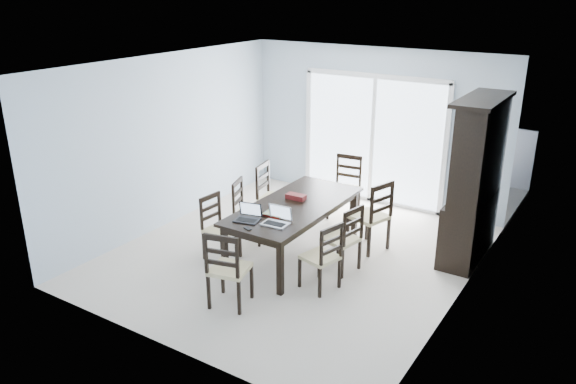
# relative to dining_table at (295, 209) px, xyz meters

# --- Properties ---
(floor) EXTENTS (5.00, 5.00, 0.00)m
(floor) POSITION_rel_dining_table_xyz_m (0.00, 0.00, -0.67)
(floor) COLOR silver
(floor) RESTS_ON ground
(ceiling) EXTENTS (5.00, 5.00, 0.00)m
(ceiling) POSITION_rel_dining_table_xyz_m (0.00, 0.00, 1.93)
(ceiling) COLOR white
(ceiling) RESTS_ON back_wall
(back_wall) EXTENTS (4.50, 0.02, 2.60)m
(back_wall) POSITION_rel_dining_table_xyz_m (0.00, 2.50, 0.63)
(back_wall) COLOR #ACBDCD
(back_wall) RESTS_ON floor
(wall_left) EXTENTS (0.02, 5.00, 2.60)m
(wall_left) POSITION_rel_dining_table_xyz_m (-2.25, 0.00, 0.63)
(wall_left) COLOR #ACBDCD
(wall_left) RESTS_ON floor
(wall_right) EXTENTS (0.02, 5.00, 2.60)m
(wall_right) POSITION_rel_dining_table_xyz_m (2.25, 0.00, 0.63)
(wall_right) COLOR #ACBDCD
(wall_right) RESTS_ON floor
(balcony) EXTENTS (4.50, 2.00, 0.10)m
(balcony) POSITION_rel_dining_table_xyz_m (0.00, 3.50, -0.72)
(balcony) COLOR gray
(balcony) RESTS_ON ground
(railing) EXTENTS (4.50, 0.06, 1.10)m
(railing) POSITION_rel_dining_table_xyz_m (0.00, 4.50, -0.12)
(railing) COLOR #99999E
(railing) RESTS_ON balcony
(dining_table) EXTENTS (1.00, 2.20, 0.75)m
(dining_table) POSITION_rel_dining_table_xyz_m (0.00, 0.00, 0.00)
(dining_table) COLOR black
(dining_table) RESTS_ON floor
(china_hutch) EXTENTS (0.50, 1.38, 2.20)m
(china_hutch) POSITION_rel_dining_table_xyz_m (2.02, 1.25, 0.40)
(china_hutch) COLOR black
(china_hutch) RESTS_ON floor
(sliding_door) EXTENTS (2.52, 0.05, 2.18)m
(sliding_door) POSITION_rel_dining_table_xyz_m (0.00, 2.48, 0.41)
(sliding_door) COLOR silver
(sliding_door) RESTS_ON floor
(chair_left_near) EXTENTS (0.42, 0.41, 1.02)m
(chair_left_near) POSITION_rel_dining_table_xyz_m (-0.86, -0.62, -0.13)
(chair_left_near) COLOR black
(chair_left_near) RESTS_ON floor
(chair_left_mid) EXTENTS (0.51, 0.50, 1.05)m
(chair_left_mid) POSITION_rel_dining_table_xyz_m (-0.87, 0.03, -0.12)
(chair_left_mid) COLOR black
(chair_left_mid) RESTS_ON floor
(chair_left_far) EXTENTS (0.51, 0.50, 1.16)m
(chair_left_far) POSITION_rel_dining_table_xyz_m (-0.83, 0.62, -0.06)
(chair_left_far) COLOR black
(chair_left_far) RESTS_ON floor
(chair_right_near) EXTENTS (0.48, 0.47, 1.02)m
(chair_right_near) POSITION_rel_dining_table_xyz_m (0.82, -0.62, -0.13)
(chair_right_near) COLOR black
(chair_right_near) RESTS_ON floor
(chair_right_mid) EXTENTS (0.48, 0.47, 1.05)m
(chair_right_mid) POSITION_rel_dining_table_xyz_m (0.82, -0.06, -0.12)
(chair_right_mid) COLOR black
(chair_right_mid) RESTS_ON floor
(chair_right_far) EXTENTS (0.57, 0.56, 1.19)m
(chair_right_far) POSITION_rel_dining_table_xyz_m (0.86, 0.70, -0.04)
(chair_right_far) COLOR black
(chair_right_far) RESTS_ON floor
(chair_end_near) EXTENTS (0.51, 0.52, 1.11)m
(chair_end_near) POSITION_rel_dining_table_xyz_m (0.07, -1.57, -0.08)
(chair_end_near) COLOR black
(chair_end_near) RESTS_ON floor
(chair_end_far) EXTENTS (0.48, 0.49, 1.14)m
(chair_end_far) POSITION_rel_dining_table_xyz_m (-0.06, 1.66, -0.07)
(chair_end_far) COLOR black
(chair_end_far) RESTS_ON floor
(laptop_dark) EXTENTS (0.34, 0.27, 0.21)m
(laptop_dark) POSITION_rel_dining_table_xyz_m (-0.21, -0.80, 0.13)
(laptop_dark) COLOR black
(laptop_dark) RESTS_ON dining_table
(laptop_silver) EXTENTS (0.33, 0.24, 0.22)m
(laptop_silver) POSITION_rel_dining_table_xyz_m (0.16, -0.71, 0.13)
(laptop_silver) COLOR silver
(laptop_silver) RESTS_ON dining_table
(book_stack) EXTENTS (0.29, 0.23, 0.05)m
(book_stack) POSITION_rel_dining_table_xyz_m (0.00, -0.47, 0.10)
(book_stack) COLOR maroon
(book_stack) RESTS_ON dining_table
(cell_phone) EXTENTS (0.12, 0.08, 0.01)m
(cell_phone) POSITION_rel_dining_table_xyz_m (-0.05, -1.00, 0.08)
(cell_phone) COLOR black
(cell_phone) RESTS_ON dining_table
(game_box) EXTENTS (0.28, 0.15, 0.07)m
(game_box) POSITION_rel_dining_table_xyz_m (-0.09, 0.17, 0.11)
(game_box) COLOR #551117
(game_box) RESTS_ON dining_table
(hot_tub) EXTENTS (1.95, 1.80, 0.90)m
(hot_tub) POSITION_rel_dining_table_xyz_m (-0.32, 3.41, -0.22)
(hot_tub) COLOR maroon
(hot_tub) RESTS_ON balcony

